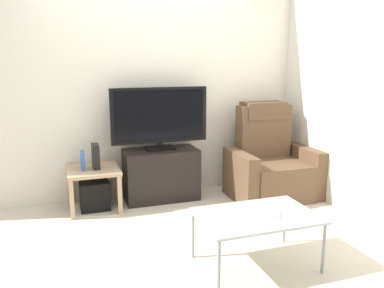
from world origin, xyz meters
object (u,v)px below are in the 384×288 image
Objects in this scene: recliner_armchair at (271,164)px; cell_phone at (275,214)px; side_table at (93,175)px; coffee_table at (257,218)px; television at (160,117)px; tv_stand at (161,174)px; game_console at (96,156)px; book_upright at (83,160)px; subwoofer_box at (94,194)px.

recliner_armchair reaches higher than cell_phone.
coffee_table is (1.07, -1.63, 0.02)m from side_table.
television is at bearing 5.52° from side_table.
tv_stand is at bearing 100.77° from coffee_table.
side_table is 0.20m from game_console.
book_upright is 1.34× the size of cell_phone.
recliner_armchair is 5.36× the size of book_upright.
cell_phone is at bearing -55.26° from game_console.
game_console reaches higher than book_upright.
game_console is (-1.96, 0.24, 0.20)m from recliner_armchair.
recliner_armchair is at bearing 56.74° from coffee_table.
recliner_armchair reaches higher than tv_stand.
television is at bearing 5.52° from subwoofer_box.
game_console is at bearing 15.95° from side_table.
recliner_armchair is 7.20× the size of cell_phone.
television reaches higher than coffee_table.
side_table is at bearing 135.00° from subwoofer_box.
side_table is 2.07m from cell_phone.
tv_stand is 1.80m from cell_phone.
cell_phone is at bearing -75.31° from tv_stand.
book_upright is at bearing 126.02° from coffee_table.
coffee_table is at bearing -79.34° from television.
coffee_table is at bearing -125.09° from recliner_armchair.
coffee_table is (0.32, -1.69, 0.10)m from tv_stand.
book_upright is at bearing -168.69° from subwoofer_box.
subwoofer_box is at bearing 155.42° from cell_phone.
subwoofer_box is (-0.75, -0.05, -0.14)m from tv_stand.
recliner_armchair is 3.53× the size of subwoofer_box.
recliner_armchair is at bearing -6.54° from side_table.
television reaches higher than book_upright.
game_console reaches higher than side_table.
tv_stand is 1.72m from coffee_table.
book_upright is (-2.10, 0.21, 0.17)m from recliner_armchair.
side_table is 1.77× the size of subwoofer_box.
television reaches higher than subwoofer_box.
cell_phone reaches higher than coffee_table.
tv_stand is at bearing 4.97° from book_upright.
tv_stand is 4.09× the size of book_upright.
television is at bearing 164.53° from recliner_armchair.
side_table is 3.60× the size of cell_phone.
cell_phone reaches higher than subwoofer_box.
recliner_armchair is 1.65m from cell_phone.
television reaches higher than side_table.
game_console is (0.14, 0.03, 0.03)m from book_upright.
television is 0.95m from side_table.
book_upright is (-0.10, -0.02, 0.17)m from side_table.
coffee_table reaches higher than subwoofer_box.
tv_stand is at bearing 165.34° from recliner_armchair.
television is at bearing 100.66° from coffee_table.
television is 1.21× the size of coffee_table.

